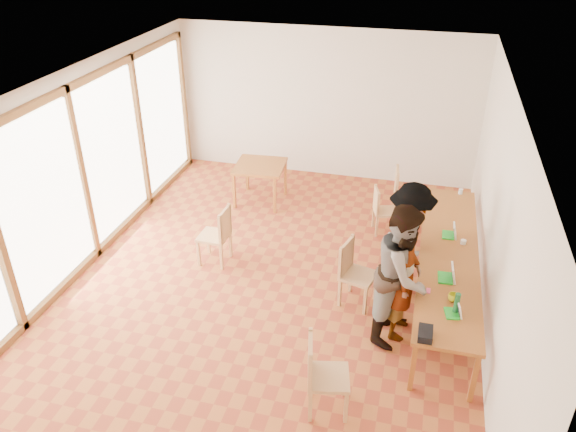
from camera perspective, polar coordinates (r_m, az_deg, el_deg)
name	(u,v)px	position (r m, az deg, el deg)	size (l,w,h in m)	color
ground	(272,282)	(8.55, -1.64, -6.69)	(8.00, 8.00, 0.00)	#AB5929
wall_back	(326,105)	(11.36, 3.88, 11.23)	(6.00, 0.10, 3.00)	beige
wall_front	(129,420)	(4.82, -15.84, -19.32)	(6.00, 0.10, 3.00)	beige
wall_right	(498,221)	(7.58, 20.56, -0.43)	(0.10, 8.00, 3.00)	beige
window_wall	(80,171)	(8.97, -20.34, 4.30)	(0.10, 8.00, 3.00)	white
ceiling	(269,85)	(7.19, -1.99, 13.13)	(6.00, 8.00, 0.04)	white
communal_table	(449,255)	(8.18, 16.01, -3.87)	(0.80, 4.00, 0.75)	#A15023
side_table	(260,169)	(10.50, -2.87, 4.81)	(0.90, 0.90, 0.75)	#A15023
chair_near	(319,368)	(6.33, 3.19, -15.17)	(0.54, 0.54, 0.52)	tan
chair_mid	(352,266)	(7.89, 6.55, -5.07)	(0.55, 0.55, 0.51)	tan
chair_far	(381,206)	(9.66, 9.43, 1.03)	(0.48, 0.48, 0.44)	tan
chair_empty	(402,190)	(10.03, 11.49, 2.62)	(0.51, 0.51, 0.53)	tan
chair_spare	(219,230)	(8.74, -6.99, -1.41)	(0.46, 0.46, 0.51)	tan
person_near	(403,277)	(7.29, 11.64, -6.08)	(0.64, 0.42, 1.75)	gray
person_mid	(403,273)	(7.22, 11.57, -5.72)	(0.92, 0.72, 1.90)	gray
person_far	(409,240)	(8.08, 12.16, -2.40)	(1.12, 0.64, 1.73)	gray
laptop_near	(455,311)	(7.01, 16.63, -9.24)	(0.22, 0.24, 0.18)	green
laptop_mid	(449,275)	(7.57, 16.06, -5.83)	(0.23, 0.27, 0.21)	green
laptop_far	(451,233)	(8.52, 16.27, -1.66)	(0.20, 0.24, 0.20)	green
yellow_mug	(453,297)	(7.22, 16.42, -7.94)	(0.13, 0.13, 0.10)	#D1D216
green_bottle	(457,303)	(6.98, 16.77, -8.51)	(0.07, 0.07, 0.28)	#1B622F
clear_glass	(461,191)	(9.80, 17.14, 2.40)	(0.07, 0.07, 0.09)	silver
condiment_cup	(463,242)	(8.40, 17.39, -2.54)	(0.08, 0.08, 0.06)	white
pink_phone	(428,291)	(7.32, 14.08, -7.37)	(0.05, 0.10, 0.01)	#F84E8B
black_pouch	(425,334)	(6.61, 13.78, -11.53)	(0.16, 0.26, 0.09)	black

